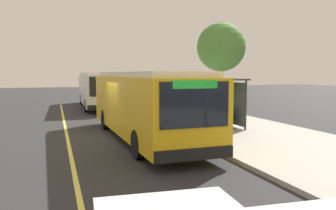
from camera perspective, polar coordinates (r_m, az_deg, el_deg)
name	(u,v)px	position (r m, az deg, el deg)	size (l,w,h in m)	color
ground_plane	(119,138)	(15.44, -8.12, -5.53)	(120.00, 120.00, 0.00)	#2B2B2D
sidewalk_curb	(238,130)	(17.49, 11.66, -4.07)	(44.00, 6.40, 0.15)	#A8A399
lane_stripe_center	(68,141)	(15.21, -16.35, -5.84)	(36.00, 0.14, 0.01)	#E0D64C
transit_bus_main	(144,103)	(14.92, -4.03, 0.40)	(10.88, 2.90, 2.95)	gold
transit_bus_second	(98,88)	(29.58, -11.67, 2.72)	(11.33, 2.80, 2.95)	white
bus_shelter	(223,92)	(17.92, 9.10, 2.13)	(2.90, 1.60, 2.48)	#333338
waiting_bench	(222,117)	(17.88, 9.09, -2.01)	(1.60, 0.48, 0.95)	brown
route_sign_post	(212,96)	(14.40, 7.34, 1.55)	(0.44, 0.08, 2.80)	#333338
pedestrian_commuter	(227,114)	(15.31, 9.83, -1.42)	(0.24, 0.40, 1.69)	#282D47
street_tree_near_shelter	(221,47)	(24.09, 8.85, 9.47)	(3.35, 3.35, 6.22)	brown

